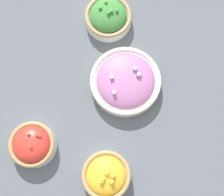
{
  "coord_description": "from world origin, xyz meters",
  "views": [
    {
      "loc": [
        0.16,
        0.09,
        0.83
      ],
      "look_at": [
        0.0,
        0.0,
        0.03
      ],
      "focal_mm": 50.0,
      "sensor_mm": 36.0,
      "label": 1
    }
  ],
  "objects_px": {
    "bowl_broccoli": "(108,17)",
    "bowl_red_onion": "(125,81)",
    "bowl_cherry_tomatoes": "(32,145)",
    "bowl_squash": "(106,175)"
  },
  "relations": [
    {
      "from": "bowl_red_onion",
      "to": "bowl_cherry_tomatoes",
      "type": "bearing_deg",
      "value": -24.61
    },
    {
      "from": "bowl_red_onion",
      "to": "bowl_squash",
      "type": "relative_size",
      "value": 1.54
    },
    {
      "from": "bowl_cherry_tomatoes",
      "to": "bowl_squash",
      "type": "bearing_deg",
      "value": 98.12
    },
    {
      "from": "bowl_cherry_tomatoes",
      "to": "bowl_broccoli",
      "type": "relative_size",
      "value": 0.89
    },
    {
      "from": "bowl_cherry_tomatoes",
      "to": "bowl_broccoli",
      "type": "distance_m",
      "value": 0.4
    },
    {
      "from": "bowl_cherry_tomatoes",
      "to": "bowl_red_onion",
      "type": "distance_m",
      "value": 0.29
    },
    {
      "from": "bowl_squash",
      "to": "bowl_broccoli",
      "type": "bearing_deg",
      "value": -150.33
    },
    {
      "from": "bowl_broccoli",
      "to": "bowl_red_onion",
      "type": "bearing_deg",
      "value": 44.17
    },
    {
      "from": "bowl_squash",
      "to": "bowl_red_onion",
      "type": "bearing_deg",
      "value": -161.44
    },
    {
      "from": "bowl_red_onion",
      "to": "bowl_broccoli",
      "type": "distance_m",
      "value": 0.19
    }
  ]
}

